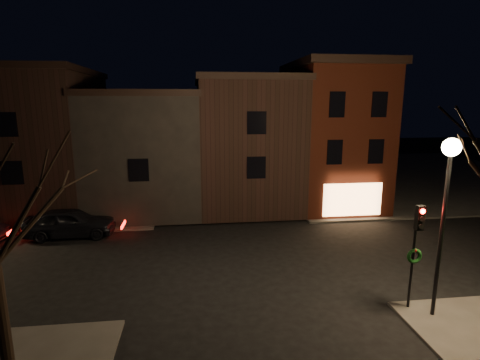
{
  "coord_description": "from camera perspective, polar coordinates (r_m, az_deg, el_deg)",
  "views": [
    {
      "loc": [
        -2.36,
        -17.51,
        7.79
      ],
      "look_at": [
        0.31,
        4.23,
        3.2
      ],
      "focal_mm": 28.0,
      "sensor_mm": 36.0,
      "label": 1
    }
  ],
  "objects": [
    {
      "name": "sidewalk_far_right",
      "position": [
        44.35,
        23.41,
        0.81
      ],
      "size": [
        30.0,
        30.0,
        0.12
      ],
      "primitive_type": "cube",
      "color": "#2D2B28",
      "rests_on": "ground"
    },
    {
      "name": "traffic_signal",
      "position": [
        15.24,
        25.26,
        -8.43
      ],
      "size": [
        0.58,
        0.38,
        4.05
      ],
      "color": "black",
      "rests_on": "sidewalk_near_right"
    },
    {
      "name": "row_building_a",
      "position": [
        28.43,
        0.83,
        5.86
      ],
      "size": [
        7.3,
        10.3,
        9.4
      ],
      "color": "black",
      "rests_on": "ground"
    },
    {
      "name": "ground",
      "position": [
        19.31,
        0.62,
        -11.96
      ],
      "size": [
        120.0,
        120.0,
        0.0
      ],
      "primitive_type": "plane",
      "color": "black",
      "rests_on": "ground"
    },
    {
      "name": "corner_building",
      "position": [
        29.0,
        14.04,
        6.76
      ],
      "size": [
        6.5,
        8.5,
        10.5
      ],
      "color": "#43160C",
      "rests_on": "ground"
    },
    {
      "name": "parked_car_a",
      "position": [
        24.19,
        -24.45,
        -5.91
      ],
      "size": [
        5.11,
        2.19,
        1.72
      ],
      "primitive_type": "imported",
      "rotation": [
        0.0,
        0.0,
        1.6
      ],
      "color": "black",
      "rests_on": "ground"
    },
    {
      "name": "sidewalk_far_left",
      "position": [
        42.17,
        -31.59,
        -0.51
      ],
      "size": [
        30.0,
        30.0,
        0.12
      ],
      "primitive_type": "cube",
      "color": "#2D2B28",
      "rests_on": "ground"
    },
    {
      "name": "row_building_b",
      "position": [
        28.43,
        -13.85,
        4.5
      ],
      "size": [
        7.8,
        10.3,
        8.4
      ],
      "color": "black",
      "rests_on": "ground"
    },
    {
      "name": "street_lamp_near",
      "position": [
        14.58,
        29.09,
        0.01
      ],
      "size": [
        0.6,
        0.6,
        6.48
      ],
      "color": "black",
      "rests_on": "sidewalk_near_right"
    },
    {
      "name": "row_building_c",
      "position": [
        30.09,
        -27.82,
        5.31
      ],
      "size": [
        7.3,
        10.3,
        9.9
      ],
      "color": "black",
      "rests_on": "ground"
    }
  ]
}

